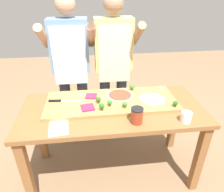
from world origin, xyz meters
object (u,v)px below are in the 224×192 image
chefs_knife (61,101)px  pizza_slice_far_left (88,107)px  broccoli_floret_back_right (102,106)px  broccoli_floret_front_mid (125,104)px  cook_left (71,62)px  sauce_jar (137,116)px  pizza_slice_near_right (91,96)px  broccoli_floret_front_left (110,103)px  cheese_crumble_a (102,97)px  cook_right (113,61)px  prep_table (113,119)px  flour_cup (186,118)px  cheese_crumble_f (142,89)px  cheese_crumble_d (81,95)px  broccoli_floret_front_right (175,103)px  broccoli_floret_center_left (98,99)px  pizza_whole_cheese_artichoke (152,99)px  broccoli_floret_back_mid (132,87)px  recipe_note (59,128)px  cheese_crumble_b (73,114)px  cheese_crumble_c (136,107)px  cheese_crumble_e (160,88)px  pizza_whole_tomato_red (120,95)px

chefs_knife → pizza_slice_far_left: 0.27m
pizza_slice_far_left → broccoli_floret_back_right: size_ratio=1.68×
broccoli_floret_front_mid → cook_left: (-0.48, 0.69, 0.15)m
sauce_jar → pizza_slice_near_right: bearing=129.8°
broccoli_floret_front_left → cheese_crumble_a: 0.16m
pizza_slice_near_right → cook_right: bearing=59.6°
prep_table → sauce_jar: size_ratio=12.22×
broccoli_floret_front_left → flour_cup: 0.63m
pizza_slice_near_right → cheese_crumble_f: 0.52m
cheese_crumble_a → sauce_jar: sauce_jar is taller
chefs_knife → cheese_crumble_a: same height
sauce_jar → cook_left: bearing=121.7°
pizza_slice_near_right → cheese_crumble_d: size_ratio=5.28×
broccoli_floret_front_right → cook_right: cook_right is taller
pizza_slice_near_right → broccoli_floret_front_mid: 0.37m
chefs_knife → broccoli_floret_center_left: 0.34m
pizza_whole_cheese_artichoke → pizza_slice_far_left: 0.59m
pizza_whole_cheese_artichoke → broccoli_floret_back_mid: 0.25m
cheese_crumble_d → flour_cup: (0.82, -0.48, -0.00)m
pizza_slice_far_left → sauce_jar: size_ratio=0.84×
broccoli_floret_front_left → recipe_note: broccoli_floret_front_left is taller
recipe_note → cheese_crumble_b: bearing=51.6°
broccoli_floret_front_mid → pizza_whole_cheese_artichoke: bearing=21.1°
broccoli_floret_back_mid → cheese_crumble_b: size_ratio=5.11×
cheese_crumble_b → cheese_crumble_f: (0.67, 0.37, 0.00)m
cheese_crumble_c → flour_cup: size_ratio=0.15×
pizza_whole_cheese_artichoke → broccoli_floret_center_left: (-0.49, -0.00, 0.03)m
broccoli_floret_center_left → cheese_crumble_e: (0.63, 0.20, -0.03)m
cheese_crumble_b → cheese_crumble_f: size_ratio=0.85×
pizza_whole_cheese_artichoke → pizza_slice_near_right: 0.57m
broccoli_floret_back_right → cheese_crumble_c: (0.29, -0.00, -0.03)m
cook_right → broccoli_floret_back_mid: bearing=-69.6°
pizza_whole_cheese_artichoke → flour_cup: bearing=-60.5°
broccoli_floret_back_mid → cook_right: size_ratio=0.04×
cheese_crumble_e → sauce_jar: 0.60m
broccoli_floret_front_mid → broccoli_floret_back_right: broccoli_floret_back_right is taller
pizza_whole_cheese_artichoke → broccoli_floret_back_right: size_ratio=3.59×
pizza_whole_tomato_red → cook_left: bearing=134.3°
pizza_whole_tomato_red → cheese_crumble_a: size_ratio=15.89×
broccoli_floret_center_left → cheese_crumble_f: (0.45, 0.22, -0.03)m
sauce_jar → cheese_crumble_f: bearing=71.4°
pizza_slice_far_left → chefs_knife: bearing=149.0°
broccoli_floret_front_mid → broccoli_floret_center_left: 0.24m
pizza_slice_near_right → cheese_crumble_c: (0.37, -0.25, 0.00)m
pizza_whole_cheese_artichoke → cheese_crumble_a: size_ratio=14.34×
pizza_whole_cheese_artichoke → pizza_slice_near_right: size_ratio=2.37×
pizza_slice_near_right → pizza_whole_cheese_artichoke: bearing=-12.9°
pizza_slice_near_right → cheese_crumble_d: cheese_crumble_d is taller
pizza_whole_cheese_artichoke → broccoli_floret_back_mid: (-0.14, 0.21, 0.03)m
cheese_crumble_a → broccoli_floret_front_mid: bearing=-47.3°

